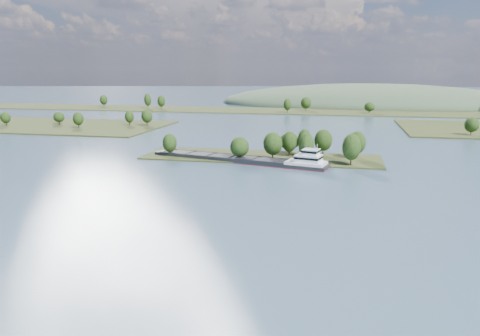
# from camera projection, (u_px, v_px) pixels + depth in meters

# --- Properties ---
(ground) EXTENTS (1800.00, 1800.00, 0.00)m
(ground) POSITION_uv_depth(u_px,v_px,m) (227.00, 194.00, 141.79)
(ground) COLOR #3D526A
(ground) RESTS_ON ground
(tree_island) EXTENTS (100.00, 30.00, 13.58)m
(tree_island) POSITION_uv_depth(u_px,v_px,m) (280.00, 150.00, 195.95)
(tree_island) COLOR #293216
(tree_island) RESTS_ON ground
(back_shoreline) EXTENTS (900.00, 60.00, 15.09)m
(back_shoreline) POSITION_uv_depth(u_px,v_px,m) (314.00, 111.00, 407.08)
(back_shoreline) COLOR #293216
(back_shoreline) RESTS_ON ground
(hill_west) EXTENTS (320.00, 160.00, 44.00)m
(hill_west) POSITION_uv_depth(u_px,v_px,m) (369.00, 104.00, 492.13)
(hill_west) COLOR #374B33
(hill_west) RESTS_ON ground
(cargo_barge) EXTENTS (75.56, 26.04, 10.21)m
(cargo_barge) POSITION_uv_depth(u_px,v_px,m) (249.00, 159.00, 188.35)
(cargo_barge) COLOR black
(cargo_barge) RESTS_ON ground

